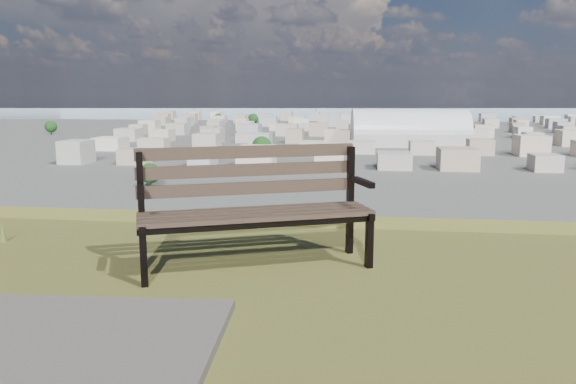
# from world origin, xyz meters

# --- Properties ---
(park_bench) EXTENTS (1.99, 1.29, 1.00)m
(park_bench) POSITION_xyz_m (-1.30, 2.59, 25.56)
(park_bench) COLOR #3D2E23
(park_bench) RESTS_ON hilltop_mesa
(arena) EXTENTS (60.18, 30.11, 24.51)m
(arena) POSITION_xyz_m (23.74, 290.63, 5.78)
(arena) COLOR #B7B7B3
(arena) RESTS_ON ground
(city_blocks) EXTENTS (395.00, 361.00, 7.00)m
(city_blocks) POSITION_xyz_m (0.00, 394.44, 3.50)
(city_blocks) COLOR #BCB1A5
(city_blocks) RESTS_ON ground
(city_trees) EXTENTS (406.52, 387.20, 9.98)m
(city_trees) POSITION_xyz_m (-26.39, 319.00, 4.83)
(city_trees) COLOR #2D2316
(city_trees) RESTS_ON ground
(bay_water) EXTENTS (2400.00, 700.00, 0.12)m
(bay_water) POSITION_xyz_m (0.00, 900.00, 0.00)
(bay_water) COLOR gray
(bay_water) RESTS_ON ground
(far_hills) EXTENTS (2050.00, 340.00, 60.00)m
(far_hills) POSITION_xyz_m (-60.92, 1402.93, 25.47)
(far_hills) COLOR #9EB1C4
(far_hills) RESTS_ON ground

